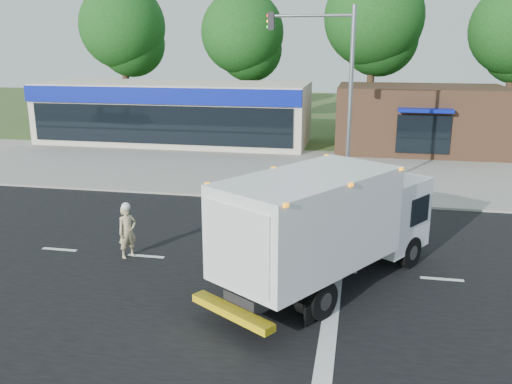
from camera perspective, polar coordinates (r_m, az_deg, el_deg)
ground at (r=16.78m, az=-1.91°, el=-7.56°), size 120.00×120.00×0.00m
road_asphalt at (r=16.78m, az=-1.91°, el=-7.54°), size 60.00×14.00×0.02m
sidewalk at (r=24.39m, az=2.41°, el=-0.03°), size 60.00×2.40×0.12m
parking_apron at (r=29.98m, az=4.10°, el=2.78°), size 60.00×9.00×0.02m
lane_markings at (r=15.32m, az=1.94°, el=-9.81°), size 55.20×7.00×0.01m
ems_box_truck at (r=14.72m, az=7.56°, el=-3.00°), size 6.06×7.59×3.35m
emergency_worker at (r=17.43m, az=-13.39°, el=-3.97°), size 0.70×0.74×1.80m
retail_strip_mall at (r=37.42m, az=-8.62°, el=8.28°), size 18.00×6.20×4.00m
brown_storefront at (r=35.49m, az=16.78°, el=7.40°), size 10.00×6.70×4.00m
traffic_signal_pole at (r=22.73m, az=8.30°, el=11.16°), size 3.51×0.25×8.00m
background_trees at (r=43.43m, az=5.56°, el=16.44°), size 36.77×7.39×12.10m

